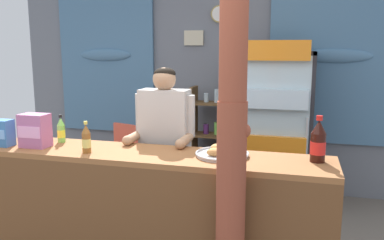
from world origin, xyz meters
TOP-DOWN VIEW (x-y plane):
  - ground_plane at (0.00, 1.06)m, footprint 6.87×6.87m
  - back_wall_curtained at (0.01, 2.69)m, footprint 5.08×0.22m
  - stall_counter at (0.06, 0.36)m, footprint 2.60×0.52m
  - timber_post at (0.71, 0.08)m, footprint 0.20×0.18m
  - drink_fridge at (0.83, 2.19)m, footprint 0.79×0.68m
  - bottle_shelf_rack at (0.08, 2.40)m, footprint 0.48×0.28m
  - plastic_lawn_chair at (-0.88, 1.91)m, footprint 0.55×0.55m
  - shopkeeper at (0.01, 0.89)m, footprint 0.52×0.42m
  - soda_bottle_cola at (1.22, 0.54)m, footprint 0.10×0.10m
  - soda_bottle_lime_soda at (-0.77, 0.59)m, footprint 0.06×0.06m
  - soda_bottle_iced_tea at (-0.40, 0.34)m, footprint 0.06×0.06m
  - snack_box_wafer at (-0.88, 0.40)m, footprint 0.21×0.15m
  - pastry_tray at (0.57, 0.50)m, footprint 0.38×0.38m

SIDE VIEW (x-z plane):
  - ground_plane at x=0.00m, z-range 0.00..0.00m
  - plastic_lawn_chair at x=-0.88m, z-range 0.06..0.92m
  - stall_counter at x=0.06m, z-range 0.10..1.08m
  - bottle_shelf_rack at x=0.08m, z-range 0.03..1.31m
  - shopkeeper at x=0.01m, z-range 0.21..1.79m
  - drink_fridge at x=0.83m, z-range 0.10..1.91m
  - pastry_tray at x=0.57m, z-range 0.97..1.04m
  - soda_bottle_lime_soda at x=-0.77m, z-range 0.96..1.19m
  - soda_bottle_iced_tea at x=-0.40m, z-range 0.96..1.20m
  - snack_box_wafer at x=-0.88m, z-range 0.98..1.24m
  - soda_bottle_cola at x=1.22m, z-range 0.96..1.27m
  - timber_post at x=0.71m, z-range -0.06..2.80m
  - back_wall_curtained at x=0.01m, z-range 0.04..2.92m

